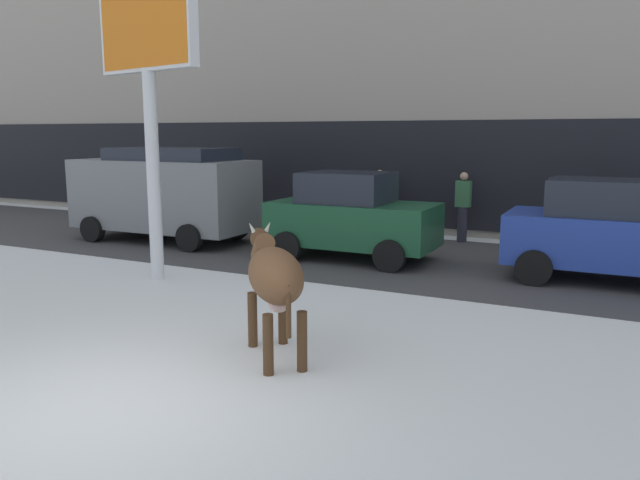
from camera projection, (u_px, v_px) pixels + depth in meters
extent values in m
plane|color=white|center=(100.00, 408.00, 6.08)|extent=(120.00, 120.00, 0.00)
cube|color=#423F3F|center=(393.00, 258.00, 13.42)|extent=(60.00, 5.60, 0.01)
cube|color=#A39989|center=(475.00, 0.00, 18.02)|extent=(44.00, 6.00, 13.00)
cube|color=black|center=(440.00, 175.00, 16.17)|extent=(43.12, 0.10, 2.80)
ellipsoid|color=brown|center=(275.00, 275.00, 7.27)|extent=(1.39, 1.43, 0.64)
cylinder|color=#472D19|center=(253.00, 320.00, 7.80)|extent=(0.12, 0.12, 0.70)
cylinder|color=#472D19|center=(283.00, 317.00, 7.91)|extent=(0.12, 0.12, 0.70)
cylinder|color=#472D19|center=(268.00, 345.00, 6.87)|extent=(0.12, 0.12, 0.70)
cylinder|color=#472D19|center=(302.00, 341.00, 6.98)|extent=(0.12, 0.12, 0.70)
cylinder|color=brown|center=(263.00, 249.00, 7.95)|extent=(0.52, 0.53, 0.44)
ellipsoid|color=#472D19|center=(259.00, 238.00, 8.14)|extent=(0.48, 0.49, 0.28)
cone|color=beige|center=(252.00, 227.00, 8.05)|extent=(0.12, 0.12, 0.15)
cone|color=beige|center=(268.00, 227.00, 8.11)|extent=(0.12, 0.12, 0.15)
cylinder|color=#472D19|center=(289.00, 311.00, 6.69)|extent=(0.06, 0.06, 0.60)
ellipsoid|color=beige|center=(279.00, 304.00, 7.16)|extent=(0.37, 0.37, 0.20)
cylinder|color=silver|center=(153.00, 176.00, 11.20)|extent=(0.24, 0.24, 3.80)
cube|color=silver|center=(146.00, 17.00, 10.73)|extent=(2.51, 0.73, 1.82)
cube|color=orange|center=(145.00, 17.00, 10.71)|extent=(2.38, 0.66, 1.70)
cube|color=slate|center=(164.00, 194.00, 15.42)|extent=(4.62, 1.95, 1.70)
cube|color=#1E232D|center=(172.00, 154.00, 15.12)|extent=(3.02, 1.70, 0.30)
cylinder|color=black|center=(236.00, 227.00, 15.75)|extent=(0.64, 0.23, 0.64)
cylinder|color=black|center=(190.00, 238.00, 14.07)|extent=(0.64, 0.23, 0.64)
cylinder|color=black|center=(145.00, 220.00, 17.05)|extent=(0.64, 0.23, 0.64)
cylinder|color=black|center=(93.00, 229.00, 15.37)|extent=(0.64, 0.23, 0.64)
cube|color=#194C2D|center=(353.00, 224.00, 13.18)|extent=(3.52, 1.74, 0.90)
cube|color=#1E232D|center=(347.00, 187.00, 13.11)|extent=(1.82, 1.52, 0.64)
cylinder|color=black|center=(416.00, 242.00, 13.51)|extent=(0.64, 0.23, 0.64)
cylinder|color=black|center=(390.00, 256.00, 12.01)|extent=(0.64, 0.23, 0.64)
cylinder|color=black|center=(323.00, 235.00, 14.50)|extent=(0.64, 0.23, 0.64)
cylinder|color=black|center=(287.00, 247.00, 13.00)|extent=(0.64, 0.23, 0.64)
cube|color=#233D9E|center=(608.00, 240.00, 11.14)|extent=(3.52, 1.74, 0.90)
cube|color=#1E232D|center=(602.00, 197.00, 11.07)|extent=(1.82, 1.52, 0.64)
cylinder|color=black|center=(545.00, 251.00, 12.46)|extent=(0.64, 0.23, 0.64)
cylinder|color=black|center=(534.00, 268.00, 10.95)|extent=(0.64, 0.23, 0.64)
cylinder|color=#282833|center=(217.00, 208.00, 18.63)|extent=(0.24, 0.24, 0.88)
cube|color=#232328|center=(217.00, 183.00, 18.50)|extent=(0.36, 0.22, 0.64)
sphere|color=#9E7051|center=(216.00, 169.00, 18.43)|extent=(0.20, 0.20, 0.20)
cylinder|color=#282833|center=(462.00, 224.00, 15.34)|extent=(0.24, 0.24, 0.88)
cube|color=#386B42|center=(463.00, 194.00, 15.21)|extent=(0.36, 0.22, 0.64)
sphere|color=tan|center=(464.00, 176.00, 15.13)|extent=(0.20, 0.20, 0.20)
cylinder|color=#282833|center=(379.00, 219.00, 16.32)|extent=(0.24, 0.24, 0.88)
cube|color=#386B42|center=(379.00, 190.00, 16.19)|extent=(0.36, 0.22, 0.64)
sphere|color=tan|center=(380.00, 174.00, 16.11)|extent=(0.20, 0.20, 0.20)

